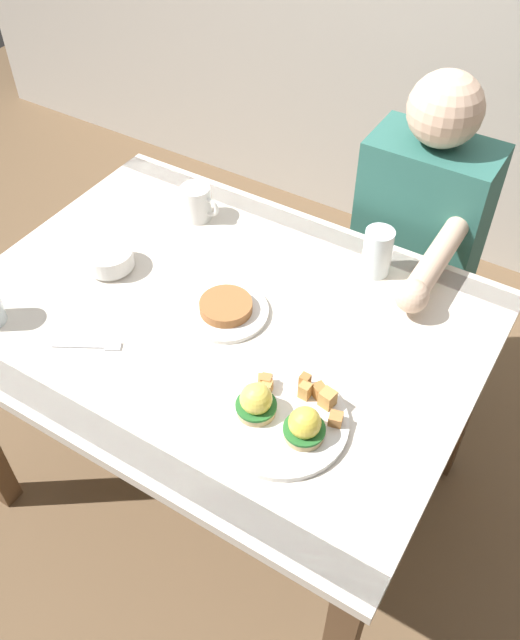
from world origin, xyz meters
name	(u,v)px	position (x,y,z in m)	size (l,w,h in m)	color
ground_plane	(229,480)	(0.00, 0.00, 0.00)	(6.00, 6.00, 0.00)	brown
dining_table	(221,344)	(0.00, 0.00, 0.63)	(1.20, 0.90, 0.74)	silver
eggs_benedict_plate	(283,416)	(0.28, -0.19, 0.76)	(0.27, 0.27, 0.09)	white
fruit_bowl	(110,259)	(-0.32, -0.01, 0.77)	(0.12, 0.12, 0.05)	white
coffee_mug	(197,202)	(-0.26, 0.28, 0.79)	(0.11, 0.08, 0.09)	white
fork	(91,346)	(-0.18, -0.23, 0.74)	(0.14, 0.09, 0.00)	silver
water_glass_far	(377,255)	(0.25, 0.33, 0.79)	(0.07, 0.07, 0.12)	silver
side_plate	(226,309)	(0.01, 0.01, 0.75)	(0.20, 0.20, 0.04)	white
diner_person	(415,242)	(0.26, 0.60, 0.65)	(0.34, 0.54, 1.14)	#33333D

